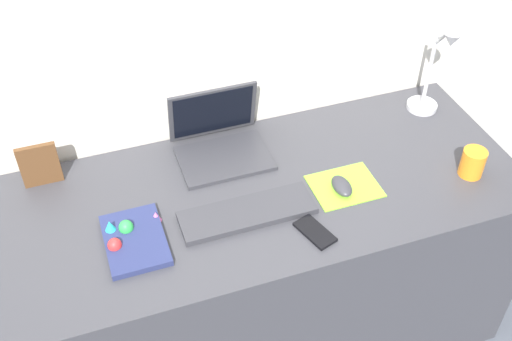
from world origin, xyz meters
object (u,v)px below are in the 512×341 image
object	(u,v)px
picture_frame	(40,165)
toy_figurine_green	(126,228)
desk_lamp	(435,74)
toy_figurine_red	(115,245)
cell_phone	(315,232)
toy_figurine_cyan	(110,228)
notebook_pad	(135,240)
coffee_mug	(473,163)
mouse	(342,186)
laptop	(219,138)
keyboard	(247,213)
toy_figurine_pink	(156,216)

from	to	relation	value
picture_frame	toy_figurine_green	size ratio (longest dim) A/B	3.14
desk_lamp	picture_frame	world-z (taller)	desk_lamp
desk_lamp	toy_figurine_red	size ratio (longest dim) A/B	8.01
cell_phone	toy_figurine_cyan	xyz separation A→B (m)	(-0.56, 0.19, 0.02)
cell_phone	toy_figurine_cyan	size ratio (longest dim) A/B	2.36
notebook_pad	coffee_mug	distance (m)	1.08
desk_lamp	picture_frame	bearing A→B (deg)	176.83
cell_phone	picture_frame	distance (m)	0.87
toy_figurine_red	cell_phone	bearing A→B (deg)	-12.57
mouse	desk_lamp	size ratio (longest dim) A/B	0.27
toy_figurine_cyan	toy_figurine_green	world-z (taller)	toy_figurine_cyan
laptop	toy_figurine_red	distance (m)	0.52
cell_phone	keyboard	bearing A→B (deg)	122.29
laptop	desk_lamp	bearing A→B (deg)	-3.45
mouse	notebook_pad	bearing A→B (deg)	-179.98
laptop	toy_figurine_pink	distance (m)	0.37
picture_frame	toy_figurine_red	bearing A→B (deg)	-65.25
toy_figurine_cyan	toy_figurine_pink	distance (m)	0.14
laptop	toy_figurine_pink	size ratio (longest dim) A/B	8.53
laptop	toy_figurine_red	world-z (taller)	laptop
toy_figurine_cyan	toy_figurine_red	xyz separation A→B (m)	(0.00, -0.07, -0.00)
mouse	desk_lamp	xyz separation A→B (m)	(0.47, 0.27, 0.15)
desk_lamp	notebook_pad	distance (m)	1.16
desk_lamp	keyboard	bearing A→B (deg)	-160.62
notebook_pad	desk_lamp	bearing A→B (deg)	13.38
desk_lamp	toy_figurine_red	xyz separation A→B (m)	(-1.17, -0.28, -0.15)
keyboard	coffee_mug	xyz separation A→B (m)	(0.74, -0.06, 0.04)
coffee_mug	toy_figurine_red	bearing A→B (deg)	177.42
coffee_mug	toy_figurine_green	size ratio (longest dim) A/B	1.96
keyboard	toy_figurine_pink	xyz separation A→B (m)	(-0.26, 0.07, 0.01)
keyboard	desk_lamp	bearing A→B (deg)	19.38
toy_figurine_pink	toy_figurine_green	distance (m)	0.09
picture_frame	toy_figurine_pink	size ratio (longest dim) A/B	4.26
cell_phone	toy_figurine_green	bearing A→B (deg)	142.64
keyboard	picture_frame	size ratio (longest dim) A/B	2.73
toy_figurine_green	toy_figurine_cyan	bearing A→B (deg)	166.76
keyboard	mouse	size ratio (longest dim) A/B	4.27
laptop	toy_figurine_cyan	world-z (taller)	laptop
coffee_mug	toy_figurine_pink	bearing A→B (deg)	172.69
laptop	toy_figurine_cyan	distance (m)	0.49
cell_phone	notebook_pad	size ratio (longest dim) A/B	0.53
coffee_mug	toy_figurine_pink	distance (m)	1.01
cell_phone	toy_figurine_pink	distance (m)	0.47
laptop	toy_figurine_cyan	bearing A→B (deg)	-147.23
keyboard	toy_figurine_pink	bearing A→B (deg)	165.61
mouse	toy_figurine_green	size ratio (longest dim) A/B	2.01
mouse	toy_figurine_green	distance (m)	0.67
keyboard	toy_figurine_cyan	bearing A→B (deg)	171.95
laptop	toy_figurine_green	size ratio (longest dim) A/B	6.28
cell_phone	desk_lamp	bearing A→B (deg)	15.48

